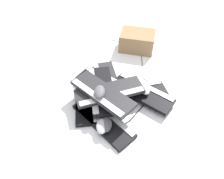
{
  "coord_description": "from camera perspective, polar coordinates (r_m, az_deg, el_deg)",
  "views": [
    {
      "loc": [
        1.01,
        0.1,
        1.12
      ],
      "look_at": [
        0.0,
        0.06,
        0.07
      ],
      "focal_mm": 35.0,
      "sensor_mm": 36.0,
      "label": 1
    }
  ],
  "objects": [
    {
      "name": "cable_0",
      "position": [
        1.38,
        5.16,
        -7.99
      ],
      "size": [
        0.39,
        0.29,
        0.01
      ],
      "color": "black",
      "rests_on": "ground"
    },
    {
      "name": "mouse_3",
      "position": [
        1.47,
        8.44,
        0.24
      ],
      "size": [
        0.12,
        0.09,
        0.04
      ],
      "primitive_type": "ellipsoid",
      "rotation": [
        0.0,
        0.0,
        3.43
      ],
      "color": "silver",
      "rests_on": "keyboard_8"
    },
    {
      "name": "keyboard_7",
      "position": [
        1.35,
        -2.44,
        -1.01
      ],
      "size": [
        0.4,
        0.43,
        0.03
      ],
      "color": "#232326",
      "rests_on": "keyboard_6"
    },
    {
      "name": "keyboard_8",
      "position": [
        1.49,
        7.83,
        -0.73
      ],
      "size": [
        0.37,
        0.45,
        0.03
      ],
      "color": "black",
      "rests_on": "keyboard_1"
    },
    {
      "name": "cable_1",
      "position": [
        1.87,
        6.22,
        9.04
      ],
      "size": [
        0.55,
        0.32,
        0.01
      ],
      "color": "#59595B",
      "rests_on": "ground"
    },
    {
      "name": "keyboard_6",
      "position": [
        1.4,
        -0.64,
        -0.59
      ],
      "size": [
        0.3,
        0.46,
        0.03
      ],
      "color": "#232326",
      "rests_on": "keyboard_5"
    },
    {
      "name": "keyboard_0",
      "position": [
        1.37,
        -2.2,
        -8.03
      ],
      "size": [
        0.42,
        0.42,
        0.03
      ],
      "color": "black",
      "rests_on": "ground"
    },
    {
      "name": "mouse_0",
      "position": [
        1.3,
        -2.69,
        -9.53
      ],
      "size": [
        0.11,
        0.07,
        0.04
      ],
      "primitive_type": "ellipsoid",
      "rotation": [
        0.0,
        0.0,
        3.18
      ],
      "color": "#B7B7BC",
      "rests_on": "keyboard_0"
    },
    {
      "name": "keyboard_2",
      "position": [
        1.59,
        -1.21,
        1.89
      ],
      "size": [
        0.46,
        0.26,
        0.03
      ],
      "color": "#232326",
      "rests_on": "ground"
    },
    {
      "name": "mouse_4",
      "position": [
        1.31,
        -1.5,
        -9.07
      ],
      "size": [
        0.11,
        0.07,
        0.04
      ],
      "primitive_type": "ellipsoid",
      "rotation": [
        0.0,
        0.0,
        0.04
      ],
      "color": "#4C4C51",
      "rests_on": "keyboard_0"
    },
    {
      "name": "keyboard_5",
      "position": [
        1.46,
        -2.77,
        -0.09
      ],
      "size": [
        0.46,
        0.23,
        0.03
      ],
      "color": "black",
      "rests_on": "keyboard_4"
    },
    {
      "name": "ground_plane",
      "position": [
        1.51,
        -2.1,
        -1.78
      ],
      "size": [
        3.2,
        3.2,
        0.0
      ],
      "primitive_type": "plane",
      "color": "white"
    },
    {
      "name": "keyboard_3",
      "position": [
        1.49,
        -6.47,
        -2.4
      ],
      "size": [
        0.46,
        0.22,
        0.03
      ],
      "color": "black",
      "rests_on": "ground"
    },
    {
      "name": "keyboard_1",
      "position": [
        1.52,
        6.06,
        -0.93
      ],
      "size": [
        0.27,
        0.46,
        0.03
      ],
      "color": "black",
      "rests_on": "ground"
    },
    {
      "name": "mouse_1",
      "position": [
        1.31,
        -3.29,
        -0.64
      ],
      "size": [
        0.11,
        0.07,
        0.04
      ],
      "primitive_type": "ellipsoid",
      "rotation": [
        0.0,
        0.0,
        3.13
      ],
      "color": "#4C4C51",
      "rests_on": "keyboard_7"
    },
    {
      "name": "keyboard_4",
      "position": [
        1.53,
        -1.59,
        1.31
      ],
      "size": [
        0.36,
        0.45,
        0.03
      ],
      "color": "black",
      "rests_on": "keyboard_2"
    },
    {
      "name": "cardboard_box",
      "position": [
        1.91,
        6.61,
        12.55
      ],
      "size": [
        0.26,
        0.32,
        0.15
      ],
      "primitive_type": "cube",
      "rotation": [
        0.0,
        0.0,
        4.54
      ],
      "color": "olive",
      "rests_on": "ground"
    },
    {
      "name": "mouse_2",
      "position": [
        1.43,
        -7.08,
        -2.83
      ],
      "size": [
        0.11,
        0.07,
        0.04
      ],
      "primitive_type": "ellipsoid",
      "rotation": [
        0.0,
        0.0,
        0.02
      ],
      "color": "silver",
      "rests_on": "keyboard_3"
    }
  ]
}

